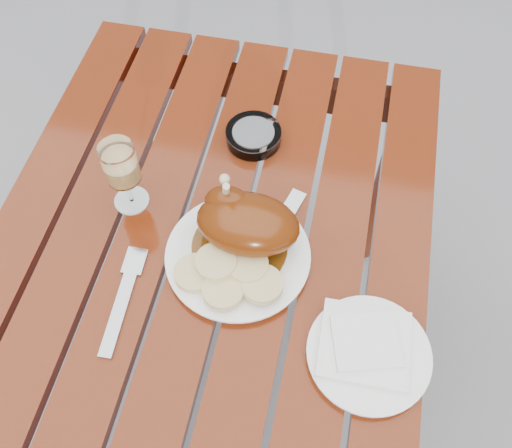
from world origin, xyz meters
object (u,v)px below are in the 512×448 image
(table, at_px, (212,344))
(dinner_plate, at_px, (238,256))
(ashtray, at_px, (253,136))
(wine_glass, at_px, (124,176))
(side_plate, at_px, (368,354))

(table, bearing_deg, dinner_plate, 28.91)
(table, xyz_separation_m, ashtray, (0.03, 0.31, 0.39))
(table, xyz_separation_m, wine_glass, (-0.16, 0.11, 0.45))
(dinner_plate, relative_size, ashtray, 2.29)
(side_plate, relative_size, ashtray, 1.79)
(table, relative_size, side_plate, 5.97)
(ashtray, bearing_deg, dinner_plate, -83.48)
(side_plate, xyz_separation_m, ashtray, (-0.28, 0.41, 0.01))
(side_plate, height_order, ashtray, ashtray)
(side_plate, bearing_deg, ashtray, 124.28)
(table, relative_size, ashtray, 10.66)
(dinner_plate, xyz_separation_m, wine_glass, (-0.23, 0.08, 0.07))
(dinner_plate, distance_m, ashtray, 0.28)
(wine_glass, xyz_separation_m, side_plate, (0.47, -0.21, -0.07))
(table, distance_m, side_plate, 0.50)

